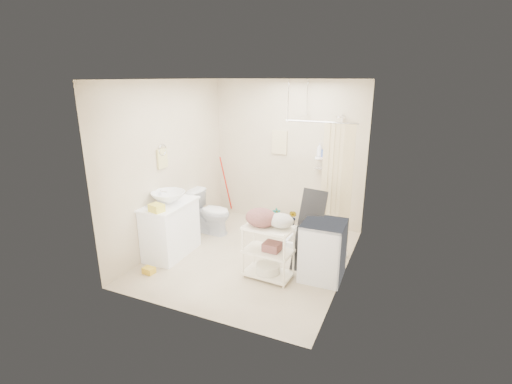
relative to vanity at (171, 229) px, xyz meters
The scene contains 23 objects.
floor 1.30m from the vanity, 19.23° to the left, with size 3.20×3.20×0.00m, color #C5B494.
ceiling 2.51m from the vanity, 19.23° to the left, with size 2.80×3.20×0.04m, color silver.
wall_back 2.48m from the vanity, 59.94° to the left, with size 2.80×0.04×2.60m, color beige.
wall_front 1.89m from the vanity, 45.86° to the right, with size 2.80×0.04×2.60m, color beige.
wall_left 1.00m from the vanity, 120.68° to the left, with size 0.04×3.20×2.60m, color beige.
wall_right 2.74m from the vanity, ahead, with size 0.04×3.20×2.60m, color beige.
vanity is the anchor object (origin of this frame).
sink 0.50m from the vanity, 127.64° to the left, with size 0.51×0.51×0.17m, color white.
counter_basket 0.60m from the vanity, 79.83° to the right, with size 0.20×0.15×0.11m, color yellow.
floor_basket 0.73m from the vanity, 84.22° to the right, with size 0.23×0.18×0.12m, color gold.
toilet 0.98m from the vanity, 82.93° to the left, with size 0.42×0.74×0.76m, color silver.
mop 1.88m from the vanity, 92.58° to the left, with size 0.11×0.11×1.18m, color red, non-canonical shape.
potted_plant_a 2.10m from the vanity, 59.74° to the left, with size 0.16×0.11×0.30m, color brown.
potted_plant_b 2.29m from the vanity, 53.82° to the left, with size 0.17×0.13×0.30m, color brown.
hanging_towel 2.48m from the vanity, 63.03° to the left, with size 0.28×0.03×0.42m, color beige.
towel_ring 1.10m from the vanity, 137.08° to the left, with size 0.04×0.22×0.34m, color #DBD07F, non-canonical shape.
tp_holder 0.58m from the vanity, 113.75° to the left, with size 0.08×0.12×0.14m, color white, non-canonical shape.
shower 2.56m from the vanity, 35.89° to the left, with size 1.10×1.10×2.10m, color white, non-canonical shape.
shampoo_bottle_a 2.80m from the vanity, 47.18° to the left, with size 0.09×0.09×0.23m, color white.
shampoo_bottle_b 2.84m from the vanity, 45.83° to the left, with size 0.08×0.09×0.19m, color #39519E.
washing_machine 2.31m from the vanity, ahead, with size 0.55×0.57×0.80m, color silver.
laundry_rack 1.63m from the vanity, ahead, with size 0.65×0.38×0.89m, color white, non-canonical shape.
ironing_board 2.10m from the vanity, ahead, with size 0.34×0.10×1.20m, color black, non-canonical shape.
Camera 1 is at (2.14, -4.66, 2.63)m, focal length 26.00 mm.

